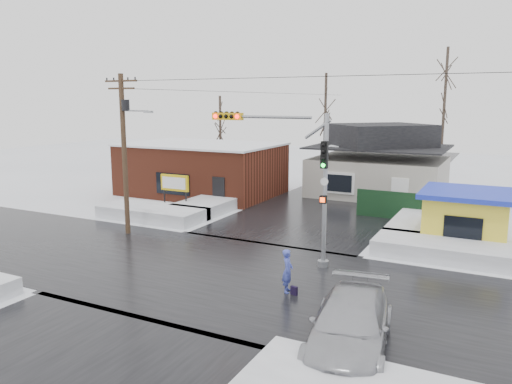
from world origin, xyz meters
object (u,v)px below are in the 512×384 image
at_px(marquee_sign, 175,184).
at_px(kiosk, 466,217).
at_px(car, 350,326).
at_px(utility_pole, 125,145).
at_px(traffic_signal, 293,167).
at_px(pedestrian, 288,271).

height_order(marquee_sign, kiosk, kiosk).
bearing_deg(car, utility_pole, 144.46).
relative_size(marquee_sign, kiosk, 0.55).
distance_m(kiosk, car, 14.31).
bearing_deg(kiosk, utility_pole, -159.56).
bearing_deg(traffic_signal, car, -55.33).
bearing_deg(marquee_sign, traffic_signal, -29.72).
bearing_deg(car, traffic_signal, 115.69).
relative_size(traffic_signal, pedestrian, 3.99).
xyz_separation_m(utility_pole, car, (15.27, -7.64, -4.29)).
xyz_separation_m(traffic_signal, car, (4.91, -7.10, -3.71)).
bearing_deg(pedestrian, utility_pole, 56.54).
height_order(kiosk, car, kiosk).
xyz_separation_m(traffic_signal, marquee_sign, (-11.43, 6.53, -2.62)).
height_order(traffic_signal, pedestrian, traffic_signal).
xyz_separation_m(kiosk, car, (-2.15, -14.13, -0.64)).
bearing_deg(car, pedestrian, 126.39).
height_order(utility_pole, marquee_sign, utility_pole).
height_order(traffic_signal, marquee_sign, traffic_signal).
distance_m(traffic_signal, pedestrian, 5.28).
bearing_deg(utility_pole, marquee_sign, 100.13).
bearing_deg(pedestrian, marquee_sign, 37.51).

